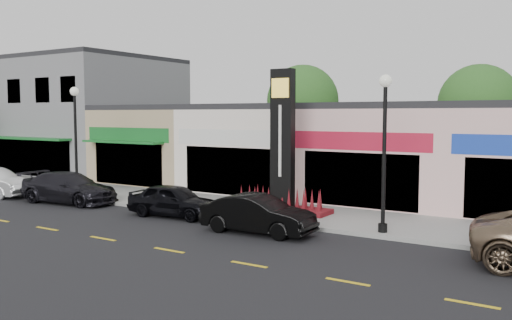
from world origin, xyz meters
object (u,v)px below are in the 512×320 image
(lamp_west_near, at_px, (75,130))
(pylon_sign, at_px, (282,161))
(lamp_east_near, at_px, (384,137))
(car_black_conv, at_px, (258,214))
(car_dark_sedan, at_px, (69,188))
(car_black_sedan, at_px, (174,200))

(lamp_west_near, height_order, pylon_sign, pylon_sign)
(lamp_east_near, height_order, car_black_conv, lamp_east_near)
(pylon_sign, relative_size, car_dark_sedan, 1.18)
(lamp_west_near, height_order, lamp_east_near, same)
(lamp_east_near, bearing_deg, pylon_sign, 161.25)
(pylon_sign, distance_m, car_black_sedan, 4.83)
(lamp_west_near, relative_size, car_black_sedan, 1.36)
(lamp_east_near, bearing_deg, car_black_sedan, -172.51)
(car_black_sedan, relative_size, car_black_conv, 0.96)
(pylon_sign, bearing_deg, car_black_conv, -73.82)
(lamp_west_near, relative_size, car_black_conv, 1.30)
(pylon_sign, xyz_separation_m, car_dark_sedan, (-10.19, -2.84, -1.54))
(lamp_east_near, xyz_separation_m, pylon_sign, (-5.00, 1.70, -1.20))
(pylon_sign, distance_m, car_black_conv, 4.11)
(car_black_conv, bearing_deg, lamp_west_near, 78.75)
(lamp_east_near, height_order, car_black_sedan, lamp_east_near)
(car_black_sedan, bearing_deg, car_dark_sedan, 85.19)
(car_dark_sedan, xyz_separation_m, car_black_conv, (11.25, -0.80, -0.05))
(lamp_west_near, bearing_deg, lamp_east_near, 0.00)
(lamp_west_near, distance_m, lamp_east_near, 16.00)
(lamp_west_near, xyz_separation_m, lamp_east_near, (16.00, 0.00, 0.00))
(pylon_sign, relative_size, car_black_sedan, 1.49)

